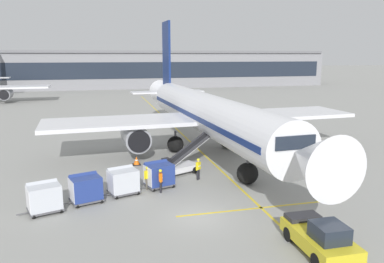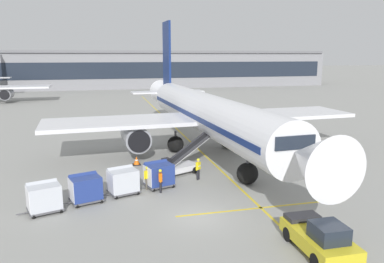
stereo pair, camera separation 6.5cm
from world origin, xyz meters
TOP-DOWN VIEW (x-y plane):
  - ground_plane at (0.00, 0.00)m, footprint 600.00×600.00m
  - parked_airplane at (4.54, 14.91)m, footprint 31.35×41.10m
  - belt_loader at (0.67, 8.73)m, footprint 5.28×3.30m
  - baggage_cart_lead at (-1.59, 5.88)m, footprint 2.83×2.14m
  - baggage_cart_second at (-4.28, 5.05)m, footprint 2.83×2.14m
  - baggage_cart_third at (-6.81, 4.10)m, footprint 2.83×2.14m
  - baggage_cart_fourth at (-9.28, 3.07)m, footprint 2.83×2.14m
  - pushback_tug at (4.72, -5.50)m, footprint 2.16×4.42m
  - ground_crew_by_loader at (-2.48, 5.58)m, footprint 0.50×0.40m
  - ground_crew_by_carts at (-1.65, 4.69)m, footprint 0.28×0.57m
  - ground_crew_marshaller at (1.70, 6.77)m, footprint 0.44×0.43m
  - safety_cone_engine_keepout at (-2.64, 12.11)m, footprint 0.69×0.69m
  - apron_guidance_line_lead_in at (4.22, 14.21)m, footprint 0.20×110.00m
  - apron_guidance_line_stop_bar at (4.58, 0.38)m, footprint 12.00×0.20m
  - terminal_building at (1.91, 98.73)m, footprint 126.41×20.53m

SIDE VIEW (x-z plane):
  - ground_plane at x=0.00m, z-range 0.00..0.00m
  - apron_guidance_line_lead_in at x=4.22m, z-range 0.00..0.01m
  - apron_guidance_line_stop_bar at x=4.58m, z-range 0.00..0.01m
  - safety_cone_engine_keepout at x=-2.64m, z-range -0.01..0.76m
  - pushback_tug at x=4.72m, z-range -0.09..1.74m
  - belt_loader at x=0.67m, z-range -0.71..2.49m
  - ground_crew_by_loader at x=-2.48m, z-range 0.13..1.87m
  - ground_crew_by_carts at x=-1.65m, z-range 0.13..1.87m
  - ground_crew_marshaller at x=1.70m, z-range 0.13..1.87m
  - baggage_cart_lead at x=-1.59m, z-range 0.04..1.96m
  - baggage_cart_second at x=-4.28m, z-range 0.04..1.96m
  - baggage_cart_third at x=-6.81m, z-range 0.04..1.96m
  - baggage_cart_fourth at x=-9.28m, z-range 0.04..1.96m
  - parked_airplane at x=4.54m, z-range -3.12..11.07m
  - terminal_building at x=1.91m, z-range -0.05..10.92m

